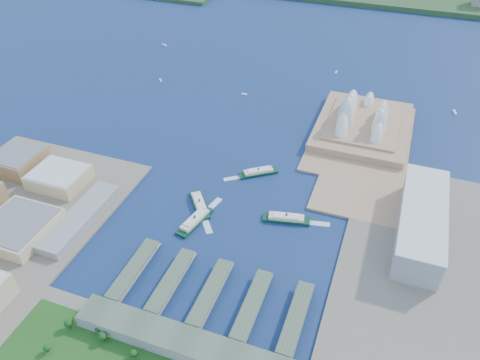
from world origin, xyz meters
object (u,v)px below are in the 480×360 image
at_px(opera_house, 365,112).
at_px(ferry_d, 286,217).
at_px(toaster_building, 421,222).
at_px(ferry_a, 199,203).
at_px(ferry_c, 195,219).
at_px(ferry_b, 258,171).

distance_m(opera_house, ferry_d, 233.38).
xyz_separation_m(toaster_building, ferry_a, (-245.56, -37.10, -15.52)).
xyz_separation_m(opera_house, ferry_d, (-52.18, -225.87, -26.93)).
xyz_separation_m(opera_house, ferry_c, (-148.56, -265.33, -26.80)).
bearing_deg(ferry_b, ferry_a, -64.31).
relative_size(ferry_c, ferry_d, 1.03).
xyz_separation_m(ferry_a, ferry_b, (45.59, 84.36, -0.24)).
bearing_deg(opera_house, ferry_b, -125.75).
distance_m(ferry_a, ferry_b, 95.89).
xyz_separation_m(toaster_building, ferry_b, (-199.97, 47.27, -15.76)).
xyz_separation_m(opera_house, ferry_b, (-109.97, -152.73, -27.26)).
bearing_deg(toaster_building, opera_house, 114.23).
height_order(toaster_building, ferry_d, toaster_building).
distance_m(ferry_b, ferry_c, 119.02).
relative_size(toaster_building, ferry_a, 2.95).
distance_m(opera_house, ferry_a, 284.86).
relative_size(opera_house, ferry_b, 3.59).
xyz_separation_m(toaster_building, ferry_c, (-238.56, -65.33, -15.30)).
bearing_deg(ferry_b, toaster_building, 40.78).
bearing_deg(ferry_d, ferry_c, 100.51).
relative_size(ferry_b, ferry_d, 0.93).
distance_m(opera_house, toaster_building, 219.62).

